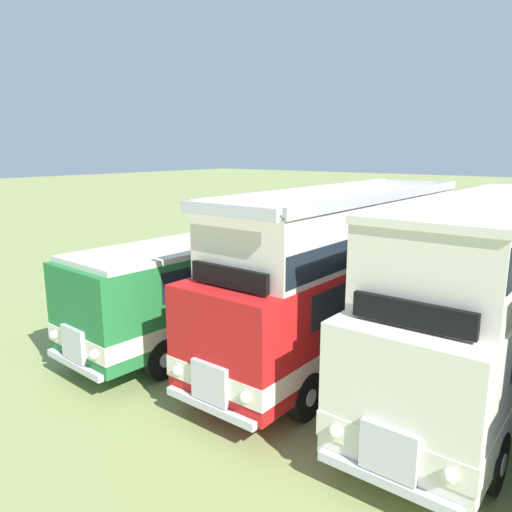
% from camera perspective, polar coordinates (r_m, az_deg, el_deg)
% --- Properties ---
extents(bus_first_in_row, '(3.09, 10.88, 2.99)m').
position_cam_1_polar(bus_first_in_row, '(15.27, -2.70, -2.05)').
color(bus_first_in_row, '#237538').
rests_on(bus_first_in_row, ground).
extents(bus_second_in_row, '(2.68, 10.67, 4.52)m').
position_cam_1_polar(bus_second_in_row, '(13.60, 10.39, -1.41)').
color(bus_second_in_row, red).
rests_on(bus_second_in_row, ground).
extents(bus_third_in_row, '(2.63, 10.39, 4.49)m').
position_cam_1_polar(bus_third_in_row, '(12.30, 25.20, -3.32)').
color(bus_third_in_row, silver).
rests_on(bus_third_in_row, ground).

